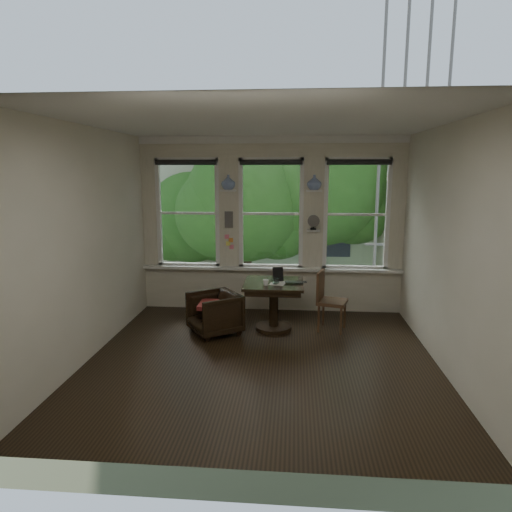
# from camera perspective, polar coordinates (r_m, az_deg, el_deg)

# --- Properties ---
(ground) EXTENTS (4.50, 4.50, 0.00)m
(ground) POSITION_cam_1_polar(r_m,az_deg,el_deg) (6.12, 0.67, -12.79)
(ground) COLOR black
(ground) RESTS_ON ground
(ceiling) EXTENTS (4.50, 4.50, 0.00)m
(ceiling) POSITION_cam_1_polar(r_m,az_deg,el_deg) (5.65, 0.74, 16.38)
(ceiling) COLOR silver
(ceiling) RESTS_ON ground
(wall_back) EXTENTS (4.50, 0.00, 4.50)m
(wall_back) POSITION_cam_1_polar(r_m,az_deg,el_deg) (7.92, 1.88, 3.86)
(wall_back) COLOR beige
(wall_back) RESTS_ON ground
(wall_front) EXTENTS (4.50, 0.00, 4.50)m
(wall_front) POSITION_cam_1_polar(r_m,az_deg,el_deg) (3.51, -1.96, -4.84)
(wall_front) COLOR beige
(wall_front) RESTS_ON ground
(wall_left) EXTENTS (0.00, 4.50, 4.50)m
(wall_left) POSITION_cam_1_polar(r_m,az_deg,el_deg) (6.27, -20.27, 1.41)
(wall_left) COLOR beige
(wall_left) RESTS_ON ground
(wall_right) EXTENTS (0.00, 4.50, 4.50)m
(wall_right) POSITION_cam_1_polar(r_m,az_deg,el_deg) (5.97, 22.77, 0.80)
(wall_right) COLOR beige
(wall_right) RESTS_ON ground
(window_left) EXTENTS (1.10, 0.12, 1.90)m
(window_left) POSITION_cam_1_polar(r_m,az_deg,el_deg) (8.10, -8.45, 5.33)
(window_left) COLOR white
(window_left) RESTS_ON ground
(window_center) EXTENTS (1.10, 0.12, 1.90)m
(window_center) POSITION_cam_1_polar(r_m,az_deg,el_deg) (7.90, 1.89, 5.30)
(window_center) COLOR white
(window_center) RESTS_ON ground
(window_right) EXTENTS (1.10, 0.12, 1.90)m
(window_right) POSITION_cam_1_polar(r_m,az_deg,el_deg) (7.96, 12.42, 5.10)
(window_right) COLOR white
(window_right) RESTS_ON ground
(shelf_left) EXTENTS (0.26, 0.16, 0.03)m
(shelf_left) POSITION_cam_1_polar(r_m,az_deg,el_deg) (7.84, -3.48, 8.18)
(shelf_left) COLOR white
(shelf_left) RESTS_ON ground
(shelf_right) EXTENTS (0.26, 0.16, 0.03)m
(shelf_right) POSITION_cam_1_polar(r_m,az_deg,el_deg) (7.77, 7.27, 8.09)
(shelf_right) COLOR white
(shelf_right) RESTS_ON ground
(intercom) EXTENTS (0.14, 0.06, 0.28)m
(intercom) POSITION_cam_1_polar(r_m,az_deg,el_deg) (7.91, -3.41, 4.57)
(intercom) COLOR #59544F
(intercom) RESTS_ON ground
(sticky_notes) EXTENTS (0.16, 0.01, 0.24)m
(sticky_notes) POSITION_cam_1_polar(r_m,az_deg,el_deg) (7.96, -3.37, 2.07)
(sticky_notes) COLOR pink
(sticky_notes) RESTS_ON ground
(desk_fan) EXTENTS (0.20, 0.20, 0.24)m
(desk_fan) POSITION_cam_1_polar(r_m,az_deg,el_deg) (7.79, 7.18, 3.90)
(desk_fan) COLOR #59544F
(desk_fan) RESTS_ON ground
(vase_left) EXTENTS (0.24, 0.24, 0.25)m
(vase_left) POSITION_cam_1_polar(r_m,az_deg,el_deg) (7.84, -3.49, 9.20)
(vase_left) COLOR white
(vase_left) RESTS_ON shelf_left
(vase_right) EXTENTS (0.24, 0.24, 0.25)m
(vase_right) POSITION_cam_1_polar(r_m,az_deg,el_deg) (7.76, 7.30, 9.12)
(vase_right) COLOR white
(vase_right) RESTS_ON shelf_right
(table) EXTENTS (0.90, 0.90, 0.75)m
(table) POSITION_cam_1_polar(r_m,az_deg,el_deg) (7.08, 2.22, -6.28)
(table) COLOR black
(table) RESTS_ON ground
(armchair_left) EXTENTS (0.96, 0.95, 0.63)m
(armchair_left) POSITION_cam_1_polar(r_m,az_deg,el_deg) (6.95, -5.20, -7.15)
(armchair_left) COLOR black
(armchair_left) RESTS_ON ground
(cushion_red) EXTENTS (0.45, 0.45, 0.06)m
(cushion_red) POSITION_cam_1_polar(r_m,az_deg,el_deg) (6.91, -5.22, -6.09)
(cushion_red) COLOR maroon
(cushion_red) RESTS_ON armchair_left
(side_chair_right) EXTENTS (0.52, 0.52, 0.92)m
(side_chair_right) POSITION_cam_1_polar(r_m,az_deg,el_deg) (7.12, 9.52, -5.61)
(side_chair_right) COLOR #402017
(side_chair_right) RESTS_ON ground
(laptop) EXTENTS (0.35, 0.24, 0.03)m
(laptop) POSITION_cam_1_polar(r_m,az_deg,el_deg) (6.90, 5.03, -3.42)
(laptop) COLOR black
(laptop) RESTS_ON table
(mug) EXTENTS (0.10, 0.10, 0.09)m
(mug) POSITION_cam_1_polar(r_m,az_deg,el_deg) (6.80, 1.24, -3.34)
(mug) COLOR white
(mug) RESTS_ON table
(drinking_glass) EXTENTS (0.12, 0.12, 0.10)m
(drinking_glass) POSITION_cam_1_polar(r_m,az_deg,el_deg) (6.87, 2.45, -3.15)
(drinking_glass) COLOR white
(drinking_glass) RESTS_ON table
(tablet) EXTENTS (0.17, 0.12, 0.22)m
(tablet) POSITION_cam_1_polar(r_m,az_deg,el_deg) (7.04, 2.77, -2.30)
(tablet) COLOR black
(tablet) RESTS_ON table
(papers) EXTENTS (0.28, 0.34, 0.00)m
(papers) POSITION_cam_1_polar(r_m,az_deg,el_deg) (6.94, 2.78, -3.40)
(papers) COLOR silver
(papers) RESTS_ON table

